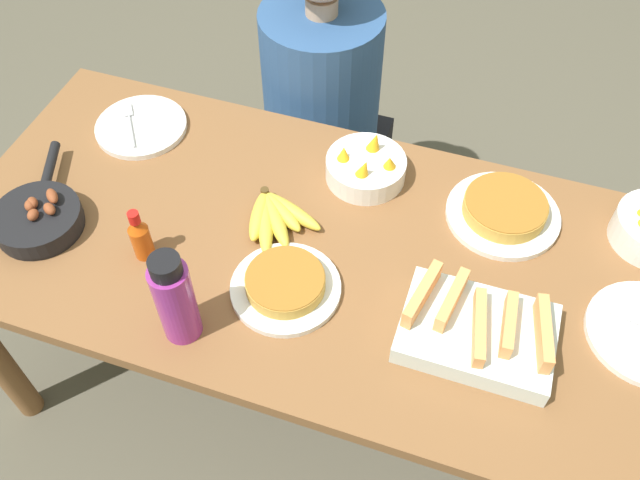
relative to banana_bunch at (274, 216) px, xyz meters
name	(u,v)px	position (x,y,z in m)	size (l,w,h in m)	color
ground_plane	(320,387)	(0.13, -0.04, -0.72)	(14.00, 14.00, 0.00)	#565142
dining_table	(320,271)	(0.13, -0.04, -0.11)	(1.75, 0.81, 0.71)	brown
banana_bunch	(274,216)	(0.00, 0.00, 0.00)	(0.19, 0.20, 0.04)	gold
melon_tray	(477,330)	(0.51, -0.16, 0.01)	(0.31, 0.22, 0.10)	silver
skillet	(39,218)	(-0.51, -0.19, 0.01)	(0.21, 0.33, 0.08)	black
frittata_plate_center	(504,210)	(0.51, 0.19, 0.01)	(0.27, 0.27, 0.06)	white
frittata_plate_side	(285,285)	(0.10, -0.18, 0.00)	(0.24, 0.24, 0.05)	white
empty_plate_far_left	(141,127)	(-0.45, 0.19, -0.01)	(0.24, 0.24, 0.02)	white
fruit_bowl_citrus	(366,167)	(0.16, 0.21, 0.02)	(0.20, 0.20, 0.11)	white
water_bottle	(175,299)	(-0.07, -0.34, 0.09)	(0.08, 0.08, 0.24)	#992D89
hot_sauce_bottle	(140,237)	(-0.24, -0.19, 0.04)	(0.05, 0.05, 0.14)	#C64C0F
person_figure	(321,130)	(-0.08, 0.59, -0.27)	(0.39, 0.39, 1.13)	black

